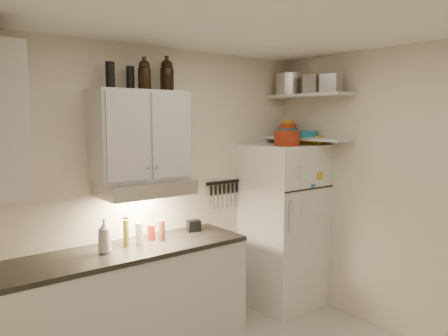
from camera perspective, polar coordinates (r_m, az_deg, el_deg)
ceiling at (r=2.90m, az=7.55°, el=19.30°), size 3.20×3.00×0.02m
back_wall at (r=4.08m, az=-8.08°, el=-2.98°), size 3.20×0.02×2.60m
left_wall at (r=2.13m, az=-25.92°, el=-12.37°), size 0.02×3.00×2.60m
right_wall at (r=4.18m, az=22.93°, el=-3.21°), size 0.02×3.00×2.60m
base_cabinet at (r=3.82m, az=-12.92°, el=-17.25°), size 2.10×0.60×0.88m
countertop at (r=3.66m, az=-13.10°, el=-10.63°), size 2.10×0.62×0.04m
upper_cabinet at (r=3.73m, az=-10.86°, el=4.20°), size 0.80×0.33×0.75m
range_hood at (r=3.72m, az=-10.25°, el=-2.54°), size 0.76×0.46×0.12m
fridge at (r=4.66m, az=7.79°, el=-7.44°), size 0.70×0.68×1.70m
shelf_hi at (r=4.59m, az=11.03°, el=9.27°), size 0.30×0.95×0.03m
shelf_lo at (r=4.59m, az=10.92°, el=3.78°), size 0.30×0.95×0.03m
knife_strip at (r=4.45m, az=-0.09°, el=-1.88°), size 0.42×0.02×0.03m
dutch_oven at (r=4.34m, az=8.23°, el=3.87°), size 0.30×0.30×0.15m
book_stack at (r=4.67m, az=11.28°, el=3.64°), size 0.28×0.32×0.09m
spice_jar at (r=4.52m, az=8.12°, el=3.61°), size 0.06×0.06×0.09m
stock_pot at (r=4.79m, az=8.64°, el=10.73°), size 0.36×0.36×0.23m
tin_a at (r=4.51m, az=11.82°, el=10.70°), size 0.19×0.17×0.19m
tin_b at (r=4.34m, az=13.82°, el=10.70°), size 0.21×0.21×0.17m
bowl_teal at (r=4.75m, az=8.40°, el=4.61°), size 0.21×0.21×0.09m
bowl_orange at (r=4.73m, az=8.38°, el=5.43°), size 0.17×0.17×0.05m
bowl_yellow at (r=4.73m, az=8.39°, el=6.00°), size 0.13×0.13×0.04m
plates at (r=4.61m, az=10.53°, el=4.39°), size 0.31×0.31×0.07m
growler_a at (r=3.72m, az=-10.36°, el=11.91°), size 0.14×0.14×0.25m
growler_b at (r=3.89m, az=-7.47°, el=11.93°), size 0.14×0.14×0.28m
thermos_a at (r=3.74m, az=-12.14°, el=11.40°), size 0.08×0.08×0.19m
thermos_b at (r=3.64m, az=-14.64°, el=11.63°), size 0.09×0.09×0.21m
soap_bottle at (r=3.56m, az=-15.37°, el=-8.31°), size 0.15×0.15×0.30m
pepper_mill at (r=3.83m, az=-8.15°, el=-8.08°), size 0.07×0.07×0.18m
oil_bottle at (r=3.70m, az=-12.70°, el=-8.30°), size 0.05×0.05×0.22m
vinegar_bottle at (r=3.78m, az=-12.69°, el=-7.95°), size 0.06×0.06×0.23m
clear_bottle at (r=3.74m, az=-11.01°, el=-8.42°), size 0.08×0.08×0.19m
red_jar at (r=3.87m, az=-9.49°, el=-8.30°), size 0.09×0.09×0.13m
caddy at (r=4.11m, az=-3.99°, el=-7.53°), size 0.14×0.11×0.10m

